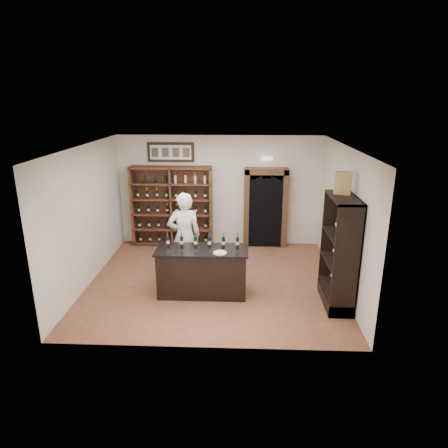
{
  "coord_description": "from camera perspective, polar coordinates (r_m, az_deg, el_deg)",
  "views": [
    {
      "loc": [
        0.58,
        -8.15,
        3.96
      ],
      "look_at": [
        0.21,
        0.3,
        1.26
      ],
      "focal_mm": 32.0,
      "sensor_mm": 36.0,
      "label": 1
    }
  ],
  "objects": [
    {
      "name": "floor",
      "position": [
        9.08,
        -1.44,
        -8.13
      ],
      "size": [
        5.5,
        5.5,
        0.0
      ],
      "primitive_type": "plane",
      "color": "brown",
      "rests_on": "ground"
    },
    {
      "name": "ceiling",
      "position": [
        8.23,
        -1.6,
        11.02
      ],
      "size": [
        5.5,
        5.5,
        0.0
      ],
      "primitive_type": "plane",
      "rotation": [
        3.14,
        0.0,
        0.0
      ],
      "color": "white",
      "rests_on": "wall_back"
    },
    {
      "name": "wall_back",
      "position": [
        10.95,
        -0.62,
        4.74
      ],
      "size": [
        5.5,
        0.04,
        3.0
      ],
      "primitive_type": "cube",
      "color": "silver",
      "rests_on": "ground"
    },
    {
      "name": "wall_left",
      "position": [
        9.14,
        -18.99,
        1.13
      ],
      "size": [
        0.04,
        5.0,
        3.0
      ],
      "primitive_type": "cube",
      "color": "silver",
      "rests_on": "ground"
    },
    {
      "name": "wall_right",
      "position": [
        8.79,
        16.68,
        0.71
      ],
      "size": [
        0.04,
        5.0,
        3.0
      ],
      "primitive_type": "cube",
      "color": "silver",
      "rests_on": "ground"
    },
    {
      "name": "wine_shelf",
      "position": [
        11.03,
        -7.43,
        2.55
      ],
      "size": [
        2.2,
        0.38,
        2.2
      ],
      "color": "brown",
      "rests_on": "ground"
    },
    {
      "name": "framed_picture",
      "position": [
        10.88,
        -7.61,
        10.13
      ],
      "size": [
        1.25,
        0.04,
        0.52
      ],
      "primitive_type": "cube",
      "color": "black",
      "rests_on": "wall_back"
    },
    {
      "name": "arched_doorway",
      "position": [
        10.87,
        5.94,
        2.59
      ],
      "size": [
        1.17,
        0.35,
        2.17
      ],
      "color": "black",
      "rests_on": "ground"
    },
    {
      "name": "emergency_light",
      "position": [
        10.71,
        6.13,
        9.25
      ],
      "size": [
        0.3,
        0.1,
        0.1
      ],
      "primitive_type": "cube",
      "color": "white",
      "rests_on": "wall_back"
    },
    {
      "name": "tasting_counter",
      "position": [
        8.34,
        -3.12,
        -6.84
      ],
      "size": [
        1.88,
        0.78,
        1.0
      ],
      "color": "black",
      "rests_on": "ground"
    },
    {
      "name": "counter_bottle_0",
      "position": [
        8.35,
        -8.02,
        -2.43
      ],
      "size": [
        0.07,
        0.07,
        0.3
      ],
      "color": "black",
      "rests_on": "tasting_counter"
    },
    {
      "name": "counter_bottle_1",
      "position": [
        8.3,
        -6.07,
        -2.47
      ],
      "size": [
        0.07,
        0.07,
        0.3
      ],
      "color": "black",
      "rests_on": "tasting_counter"
    },
    {
      "name": "counter_bottle_2",
      "position": [
        8.26,
        -4.09,
        -2.51
      ],
      "size": [
        0.07,
        0.07,
        0.3
      ],
      "color": "black",
      "rests_on": "tasting_counter"
    },
    {
      "name": "counter_bottle_3",
      "position": [
        8.23,
        -2.09,
        -2.55
      ],
      "size": [
        0.07,
        0.07,
        0.3
      ],
      "color": "black",
      "rests_on": "tasting_counter"
    },
    {
      "name": "counter_bottle_4",
      "position": [
        8.22,
        -0.09,
        -2.58
      ],
      "size": [
        0.07,
        0.07,
        0.3
      ],
      "color": "black",
      "rests_on": "tasting_counter"
    },
    {
      "name": "counter_bottle_5",
      "position": [
        8.21,
        1.92,
        -2.61
      ],
      "size": [
        0.07,
        0.07,
        0.3
      ],
      "color": "black",
      "rests_on": "tasting_counter"
    },
    {
      "name": "side_cabinet",
      "position": [
        8.16,
        16.16,
        -6.14
      ],
      "size": [
        0.48,
        1.2,
        2.2
      ],
      "color": "black",
      "rests_on": "ground"
    },
    {
      "name": "shopkeeper",
      "position": [
        8.9,
        -5.68,
        -1.78
      ],
      "size": [
        0.82,
        0.63,
        2.0
      ],
      "primitive_type": "imported",
      "rotation": [
        0.0,
        0.0,
        3.37
      ],
      "color": "white",
      "rests_on": "ground"
    },
    {
      "name": "plate",
      "position": [
        7.92,
        -0.57,
        -4.13
      ],
      "size": [
        0.27,
        0.27,
        0.02
      ],
      "primitive_type": "cylinder",
      "color": "beige",
      "rests_on": "tasting_counter"
    },
    {
      "name": "wine_crate",
      "position": [
        7.83,
        16.62,
        5.62
      ],
      "size": [
        0.33,
        0.22,
        0.43
      ],
      "primitive_type": "cube",
      "rotation": [
        0.0,
        0.0,
        -0.36
      ],
      "color": "tan",
      "rests_on": "side_cabinet"
    }
  ]
}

